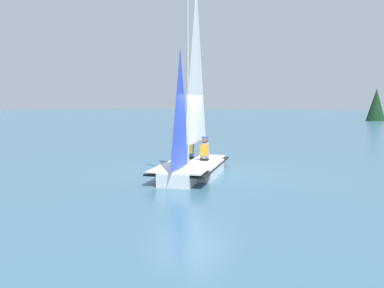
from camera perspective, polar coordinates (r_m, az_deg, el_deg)
ground_plane at (r=11.86m, az=0.00°, el=-4.69°), size 260.00×260.00×0.00m
sailboat_main at (r=11.76m, az=0.05°, el=-0.59°), size 4.32×3.21×6.13m
sailor_helm at (r=12.30m, az=1.95°, el=-1.32°), size 0.42×0.40×1.16m
sailor_crew at (r=12.76m, az=-0.39°, el=-1.11°), size 0.42×0.40×1.16m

